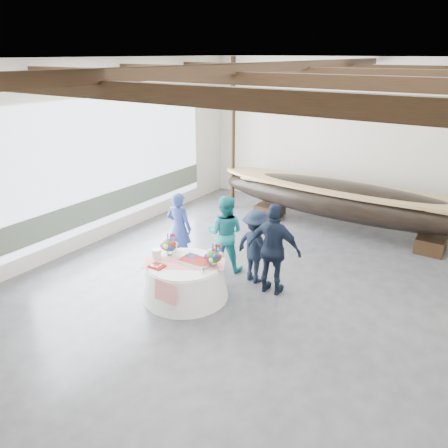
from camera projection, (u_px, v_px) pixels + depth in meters
The scene contains 13 objects.
floor at pixel (260, 301), 8.64m from camera, with size 10.00×12.00×0.01m, color #3D3D42.
wall_back at pixel (365, 141), 12.46m from camera, with size 10.00×0.02×4.50m, color silver.
wall_left at pixel (79, 158), 10.40m from camera, with size 0.02×12.00×4.50m, color silver.
ceiling at pixel (268, 59), 6.99m from camera, with size 10.00×12.00×0.01m, color white.
pavilion_structure at pixel (288, 88), 7.77m from camera, with size 9.80×11.76×4.50m.
open_bay at pixel (114, 167), 11.30m from camera, with size 0.03×7.00×3.20m.
longboat_display at pixel (345, 200), 11.69m from camera, with size 7.51×1.50×1.41m.
banquet_table at pixel (185, 280), 8.71m from camera, with size 1.72×1.72×0.74m.
tabletop_items at pixel (188, 254), 8.63m from camera, with size 1.64×1.28×0.40m.
guest_woman_blue at pixel (179, 228), 10.01m from camera, with size 0.62×0.40×1.69m, color navy.
guest_woman_teal at pixel (225, 233), 9.66m from camera, with size 0.84×0.66×1.74m, color teal.
guest_man_left at pixel (256, 246), 9.16m from camera, with size 1.04×0.60×1.61m, color black.
guest_man_right at pixel (274, 250), 8.65m from camera, with size 1.12×0.47×1.91m, color black.
Camera 1 is at (3.56, -6.61, 4.60)m, focal length 35.00 mm.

